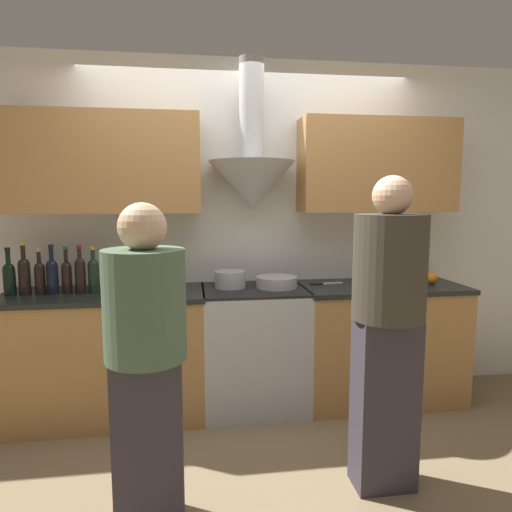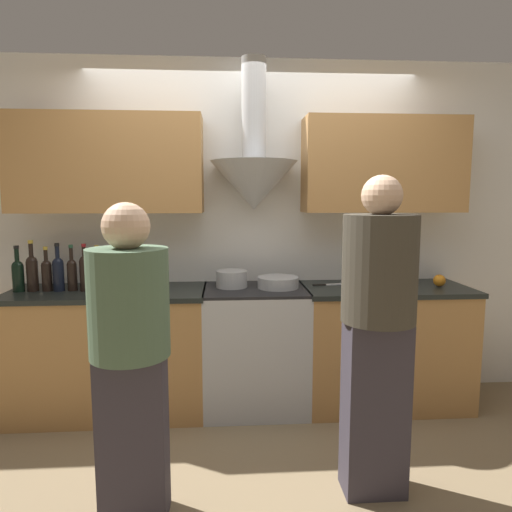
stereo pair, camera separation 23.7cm
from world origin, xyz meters
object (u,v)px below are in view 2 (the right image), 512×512
at_px(wine_bottle_2, 47,273).
at_px(orange_fruit, 439,280).
at_px(wine_bottle_4, 72,273).
at_px(person_foreground_left, 131,352).
at_px(stove_range, 255,347).
at_px(wine_bottle_6, 98,272).
at_px(wine_bottle_1, 32,271).
at_px(wine_bottle_5, 85,271).
at_px(stock_pot, 232,279).
at_px(wine_bottle_3, 58,272).
at_px(person_foreground_right, 378,324).
at_px(wine_bottle_0, 18,274).
at_px(mixing_bowl, 278,282).

relative_size(wine_bottle_2, orange_fruit, 3.54).
relative_size(wine_bottle_4, person_foreground_left, 0.21).
relative_size(stove_range, wine_bottle_6, 2.80).
xyz_separation_m(stove_range, wine_bottle_4, (-1.30, 0.01, 0.58)).
distance_m(wine_bottle_1, wine_bottle_2, 0.10).
xyz_separation_m(wine_bottle_5, orange_fruit, (2.58, -0.01, -0.10)).
relative_size(wine_bottle_2, person_foreground_left, 0.21).
bearing_deg(stock_pot, wine_bottle_3, -177.35).
xyz_separation_m(wine_bottle_4, stock_pot, (1.13, 0.05, -0.07)).
relative_size(wine_bottle_2, person_foreground_right, 0.19).
distance_m(person_foreground_left, person_foreground_right, 1.23).
bearing_deg(wine_bottle_0, wine_bottle_1, 5.25).
distance_m(wine_bottle_4, person_foreground_right, 2.14).
xyz_separation_m(wine_bottle_3, wine_bottle_6, (0.27, -0.00, -0.00)).
xyz_separation_m(wine_bottle_3, mixing_bowl, (1.56, 0.01, -0.10)).
bearing_deg(wine_bottle_2, stock_pot, 2.28).
distance_m(wine_bottle_1, stock_pot, 1.41).
bearing_deg(stock_pot, person_foreground_right, -56.33).
height_order(person_foreground_left, person_foreground_right, person_foreground_right).
bearing_deg(wine_bottle_0, wine_bottle_6, 0.14).
bearing_deg(stock_pot, stove_range, -17.38).
distance_m(wine_bottle_1, person_foreground_left, 1.49).
xyz_separation_m(wine_bottle_6, stock_pot, (0.95, 0.06, -0.07)).
height_order(wine_bottle_1, person_foreground_right, person_foreground_right).
bearing_deg(wine_bottle_2, orange_fruit, -0.52).
bearing_deg(wine_bottle_5, wine_bottle_6, 5.07).
height_order(wine_bottle_1, orange_fruit, wine_bottle_1).
distance_m(wine_bottle_0, person_foreground_right, 2.46).
relative_size(wine_bottle_6, person_foreground_left, 0.21).
bearing_deg(stove_range, wine_bottle_0, -179.83).
distance_m(stove_range, stock_pot, 0.54).
bearing_deg(wine_bottle_6, wine_bottle_1, 179.07).
bearing_deg(wine_bottle_1, wine_bottle_5, -2.35).
height_order(mixing_bowl, person_foreground_left, person_foreground_left).
bearing_deg(orange_fruit, wine_bottle_3, 179.57).
bearing_deg(mixing_bowl, wine_bottle_5, -179.32).
bearing_deg(wine_bottle_6, wine_bottle_4, 177.21).
bearing_deg(wine_bottle_6, orange_fruit, -0.48).
bearing_deg(wine_bottle_2, wine_bottle_4, 1.31).
distance_m(wine_bottle_3, wine_bottle_6, 0.27).
relative_size(wine_bottle_1, wine_bottle_3, 1.06).
height_order(wine_bottle_0, wine_bottle_4, wine_bottle_4).
distance_m(wine_bottle_5, mixing_bowl, 1.38).
bearing_deg(wine_bottle_1, stock_pot, 2.01).
height_order(stove_range, wine_bottle_0, wine_bottle_0).
distance_m(orange_fruit, person_foreground_right, 1.30).
distance_m(wine_bottle_3, wine_bottle_5, 0.19).
bearing_deg(wine_bottle_4, wine_bottle_2, -178.69).
height_order(wine_bottle_4, wine_bottle_6, wine_bottle_4).
bearing_deg(wine_bottle_5, wine_bottle_2, 177.31).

